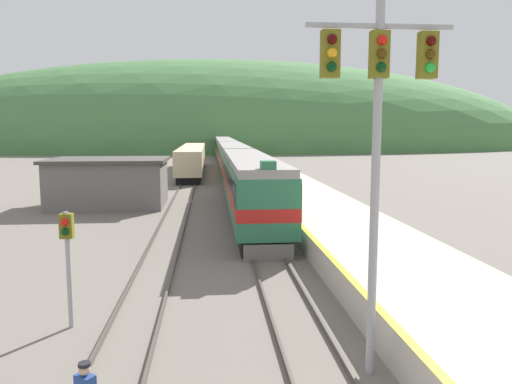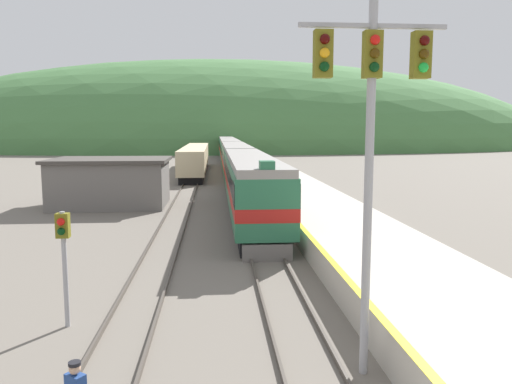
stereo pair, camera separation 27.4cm
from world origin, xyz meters
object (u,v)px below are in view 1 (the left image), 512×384
(siding_train, at_px, (192,159))
(carriage_third, at_px, (226,151))
(signal_mast_main, at_px, (378,112))
(signal_post_siding, at_px, (67,245))
(carriage_fourth, at_px, (222,146))
(express_train_lead_car, at_px, (249,184))
(carriage_second, at_px, (233,161))

(siding_train, bearing_deg, carriage_third, 69.45)
(signal_mast_main, bearing_deg, carriage_third, 91.06)
(siding_train, relative_size, signal_post_siding, 8.58)
(carriage_third, height_order, carriage_fourth, same)
(express_train_lead_car, xyz_separation_m, carriage_fourth, (0.00, 68.62, -0.01))
(carriage_second, xyz_separation_m, signal_mast_main, (1.23, -43.79, 3.96))
(carriage_second, bearing_deg, siding_train, 115.35)
(signal_mast_main, height_order, signal_post_siding, signal_mast_main)
(express_train_lead_car, relative_size, carriage_third, 1.00)
(siding_train, xyz_separation_m, signal_mast_main, (6.00, -53.85, 4.38))
(carriage_third, relative_size, signal_mast_main, 2.46)
(siding_train, bearing_deg, signal_post_siding, -92.08)
(express_train_lead_car, bearing_deg, carriage_second, 90.00)
(carriage_second, bearing_deg, signal_mast_main, -88.38)
(siding_train, bearing_deg, carriage_fourth, 82.35)
(carriage_third, relative_size, carriage_fourth, 1.00)
(carriage_second, bearing_deg, express_train_lead_car, -90.00)
(siding_train, bearing_deg, carriage_second, -64.65)
(express_train_lead_car, bearing_deg, carriage_fourth, 90.00)
(carriage_second, relative_size, carriage_fourth, 1.00)
(express_train_lead_car, xyz_separation_m, siding_train, (-4.77, 33.11, -0.43))
(signal_mast_main, bearing_deg, signal_post_siding, 156.29)
(carriage_third, xyz_separation_m, signal_post_siding, (-6.60, -63.13, 0.29))
(express_train_lead_car, height_order, siding_train, express_train_lead_car)
(carriage_second, distance_m, siding_train, 11.15)
(signal_post_siding, bearing_deg, siding_train, 87.92)
(signal_mast_main, bearing_deg, express_train_lead_car, 93.41)
(carriage_second, distance_m, carriage_fourth, 45.57)
(signal_mast_main, distance_m, signal_post_siding, 9.32)
(carriage_second, bearing_deg, signal_post_siding, -99.29)
(signal_post_siding, bearing_deg, express_train_lead_car, 69.11)
(carriage_third, bearing_deg, signal_mast_main, -88.94)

